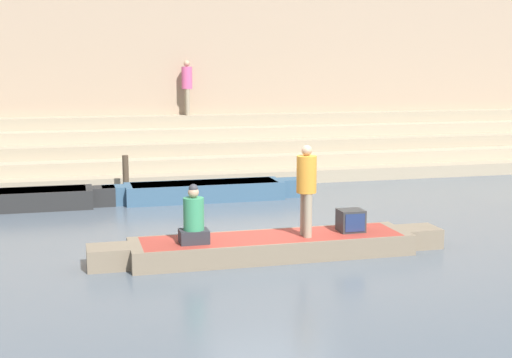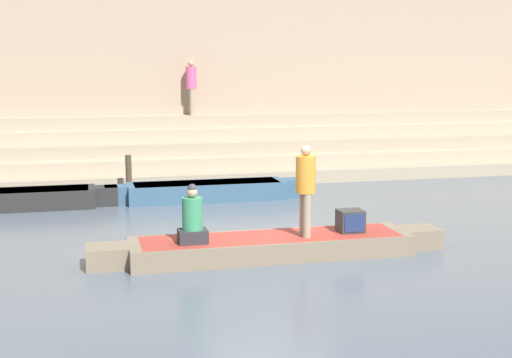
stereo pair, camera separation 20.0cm
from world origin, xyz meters
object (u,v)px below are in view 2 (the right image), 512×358
Objects in this scene: person_standing at (306,185)px; person_rowing at (193,220)px; tv_set at (350,221)px; moored_boat_distant at (207,191)px; mooring_post at (129,175)px; rowboat_main at (271,246)px; moored_boat_shore at (12,199)px; person_on_steps at (191,84)px.

person_rowing is at bearing 164.45° from person_standing.
tv_set is at bearing -6.65° from person_standing.
tv_set is 6.11m from moored_boat_distant.
mooring_post reaches higher than moored_boat_distant.
rowboat_main is 6.09× the size of mooring_post.
person_standing is (0.62, -0.13, 1.16)m from rowboat_main.
moored_boat_shore and moored_boat_distant have the same top height.
moored_boat_distant is at bearing 82.64° from person_standing.
tv_set reaches higher than moored_boat_shore.
person_on_steps is (-0.44, 11.10, 1.57)m from person_standing.
tv_set is at bearing -2.54° from rowboat_main.
mooring_post is at bearing 153.05° from moored_boat_distant.
rowboat_main is 7.40m from mooring_post.
person_rowing reaches higher than rowboat_main.
person_standing reaches higher than mooring_post.
person_rowing is at bearing -55.15° from moored_boat_shore.
mooring_post is (-1.96, 1.22, 0.30)m from moored_boat_distant.
moored_boat_shore is 4.63× the size of mooring_post.
person_rowing is (-1.50, -0.12, 0.60)m from rowboat_main.
mooring_post is (-2.17, 7.07, 0.35)m from rowboat_main.
tv_set is at bearing -67.95° from moored_boat_distant.
moored_boat_shore is 2.87× the size of person_on_steps.
person_standing is 2.19m from person_rowing.
moored_boat_shore is at bearing -156.87° from mooring_post.
moored_boat_distant is 2.96× the size of person_on_steps.
moored_boat_shore is at bearing 141.85° from tv_set.
rowboat_main is 6.29× the size of person_rowing.
person_rowing is 0.97× the size of mooring_post.
tv_set is (3.08, 0.13, -0.21)m from person_rowing.
person_standing is 6.14m from moored_boat_distant.
person_rowing is 3.09m from tv_set.
tv_set is at bearing -2.05° from person_rowing.
person_standing reaches higher than rowboat_main.
rowboat_main is at bearing -72.95° from mooring_post.
person_rowing is at bearing -97.16° from moored_boat_distant.
rowboat_main is at bearing -82.94° from moored_boat_distant.
rowboat_main is at bearing 0.19° from person_rowing.
mooring_post is (2.95, 1.26, 0.30)m from moored_boat_shore.
tv_set is (1.58, 0.01, 0.39)m from rowboat_main.
mooring_post is at bearing 90.79° from person_rowing.
person_on_steps reaches higher than rowboat_main.
rowboat_main is 3.96× the size of person_standing.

